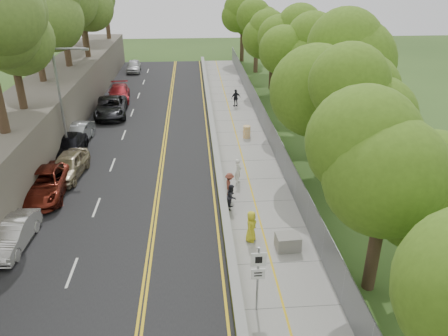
{
  "coord_description": "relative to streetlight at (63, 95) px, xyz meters",
  "views": [
    {
      "loc": [
        -1.31,
        -16.78,
        13.09
      ],
      "look_at": [
        0.5,
        8.0,
        1.4
      ],
      "focal_mm": 35.0,
      "sensor_mm": 36.0,
      "label": 1
    }
  ],
  "objects": [
    {
      "name": "signpost",
      "position": [
        11.51,
        -17.02,
        -2.68
      ],
      "size": [
        0.62,
        0.09,
        3.1
      ],
      "color": "gray",
      "rests_on": "sidewalk"
    },
    {
      "name": "trees_embankment",
      "position": [
        -2.54,
        1.0,
        5.86
      ],
      "size": [
        6.4,
        66.0,
        13.0
      ],
      "primitive_type": null,
      "color": "olive",
      "rests_on": "rock_embankment"
    },
    {
      "name": "construction_barrel",
      "position": [
        13.46,
        2.61,
        -4.09
      ],
      "size": [
        0.61,
        0.61,
        1.0
      ],
      "primitive_type": "cylinder",
      "color": "orange",
      "rests_on": "sidewalk"
    },
    {
      "name": "car_6",
      "position": [
        1.46,
        9.28,
        -3.76
      ],
      "size": [
        3.28,
        6.24,
        1.67
      ],
      "primitive_type": "imported",
      "rotation": [
        0.0,
        0.0,
        0.09
      ],
      "color": "black",
      "rests_on": "road"
    },
    {
      "name": "road",
      "position": [
        5.06,
        1.0,
        -4.62
      ],
      "size": [
        11.2,
        66.0,
        0.04
      ],
      "primitive_type": "cube",
      "color": "black",
      "rests_on": "ground"
    },
    {
      "name": "chainlink_fence",
      "position": [
        15.11,
        1.0,
        -3.64
      ],
      "size": [
        0.04,
        66.0,
        2.0
      ],
      "primitive_type": "cube",
      "color": "slate",
      "rests_on": "ground"
    },
    {
      "name": "car_1",
      "position": [
        -0.14,
        -11.67,
        -3.9
      ],
      "size": [
        1.71,
        4.35,
        1.41
      ],
      "primitive_type": "imported",
      "rotation": [
        0.0,
        0.0,
        -0.05
      ],
      "color": "silver",
      "rests_on": "road"
    },
    {
      "name": "jersey_barrier",
      "position": [
        10.71,
        1.0,
        -4.34
      ],
      "size": [
        0.42,
        66.0,
        0.6
      ],
      "primitive_type": "cube",
      "color": "#B1C61F",
      "rests_on": "ground"
    },
    {
      "name": "sidewalk",
      "position": [
        13.01,
        1.0,
        -4.61
      ],
      "size": [
        4.2,
        66.0,
        0.05
      ],
      "primitive_type": "cube",
      "color": "gray",
      "rests_on": "ground"
    },
    {
      "name": "streetlight",
      "position": [
        0.0,
        0.0,
        0.0
      ],
      "size": [
        2.52,
        0.22,
        8.0
      ],
      "color": "gray",
      "rests_on": "ground"
    },
    {
      "name": "car_7",
      "position": [
        1.46,
        14.4,
        -3.84
      ],
      "size": [
        2.66,
        5.41,
        1.51
      ],
      "primitive_type": "imported",
      "rotation": [
        0.0,
        0.0,
        0.1
      ],
      "color": "maroon",
      "rests_on": "road"
    },
    {
      "name": "car_8",
      "position": [
        1.46,
        27.7,
        -3.85
      ],
      "size": [
        1.98,
        4.48,
        1.5
      ],
      "primitive_type": "imported",
      "rotation": [
        0.0,
        0.0,
        0.05
      ],
      "color": "silver",
      "rests_on": "road"
    },
    {
      "name": "painter_0",
      "position": [
        11.91,
        -12.03,
        -3.73
      ],
      "size": [
        0.84,
        0.99,
        1.71
      ],
      "primitive_type": "imported",
      "rotation": [
        0.0,
        0.0,
        1.15
      ],
      "color": "gold",
      "rests_on": "sidewalk"
    },
    {
      "name": "rock_embankment",
      "position": [
        -3.04,
        1.0,
        -2.64
      ],
      "size": [
        5.0,
        66.0,
        4.0
      ],
      "primitive_type": "cube",
      "color": "#595147",
      "rests_on": "ground"
    },
    {
      "name": "car_4",
      "position": [
        0.68,
        -3.68,
        -3.8
      ],
      "size": [
        2.32,
        4.85,
        1.6
      ],
      "primitive_type": "imported",
      "rotation": [
        0.0,
        0.0,
        -0.1
      ],
      "color": "tan",
      "rests_on": "road"
    },
    {
      "name": "car_3",
      "position": [
        -0.14,
        0.03,
        -3.87
      ],
      "size": [
        2.05,
        5.01,
        1.45
      ],
      "primitive_type": "imported",
      "rotation": [
        0.0,
        0.0,
        -0.0
      ],
      "color": "black",
      "rests_on": "road"
    },
    {
      "name": "painter_1",
      "position": [
        11.91,
        -5.49,
        -3.74
      ],
      "size": [
        0.6,
        0.72,
        1.69
      ],
      "primitive_type": "imported",
      "rotation": [
        0.0,
        0.0,
        1.21
      ],
      "color": "white",
      "rests_on": "sidewalk"
    },
    {
      "name": "car_2",
      "position": [
        -0.14,
        -6.22,
        -3.79
      ],
      "size": [
        2.92,
        5.9,
        1.61
      ],
      "primitive_type": "imported",
      "rotation": [
        0.0,
        0.0,
        0.04
      ],
      "color": "#5F1B11",
      "rests_on": "road"
    },
    {
      "name": "car_5",
      "position": [
        -0.14,
        2.4,
        -3.83
      ],
      "size": [
        2.07,
        4.79,
        1.53
      ],
      "primitive_type": "imported",
      "rotation": [
        0.0,
        0.0,
        -0.1
      ],
      "color": "#989B9F",
      "rests_on": "road"
    },
    {
      "name": "person_far",
      "position": [
        13.41,
        11.3,
        -3.72
      ],
      "size": [
        1.1,
        0.74,
        1.73
      ],
      "primitive_type": "imported",
      "rotation": [
        0.0,
        0.0,
        3.49
      ],
      "color": "black",
      "rests_on": "sidewalk"
    },
    {
      "name": "concrete_block",
      "position": [
        13.66,
        -12.89,
        -4.19
      ],
      "size": [
        1.24,
        0.96,
        0.79
      ],
      "primitive_type": "cube",
      "rotation": [
        0.0,
        0.0,
        0.06
      ],
      "color": "gray",
      "rests_on": "sidewalk"
    },
    {
      "name": "ground",
      "position": [
        10.46,
        -14.0,
        -4.64
      ],
      "size": [
        140.0,
        140.0,
        0.0
      ],
      "primitive_type": "plane",
      "color": "#33511E",
      "rests_on": "ground"
    },
    {
      "name": "trees_fenceside",
      "position": [
        17.46,
        1.0,
        2.36
      ],
      "size": [
        7.0,
        66.0,
        14.0
      ],
      "primitive_type": null,
      "color": "#507B1C",
      "rests_on": "ground"
    },
    {
      "name": "painter_3",
      "position": [
        11.21,
        -7.2,
        -3.82
      ],
      "size": [
        0.69,
        1.06,
        1.54
      ],
      "primitive_type": "imported",
      "rotation": [
        0.0,
        0.0,
        1.69
      ],
      "color": "brown",
      "rests_on": "sidewalk"
    },
    {
      "name": "painter_2",
      "position": [
        11.21,
        -8.67,
        -3.83
      ],
      "size": [
        0.8,
        0.9,
        1.52
      ],
      "primitive_type": "imported",
      "rotation": [
        0.0,
        0.0,
        1.21
      ],
      "color": "black",
      "rests_on": "sidewalk"
    }
  ]
}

